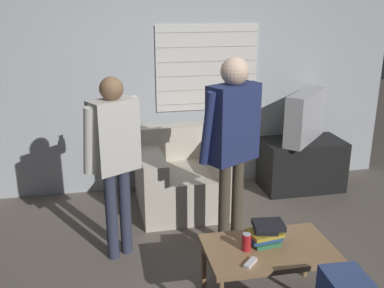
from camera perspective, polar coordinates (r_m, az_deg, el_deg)
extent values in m
plane|color=#665B51|center=(3.72, 3.01, -17.25)|extent=(16.00, 16.00, 0.00)
cube|color=#ADB2B7|center=(5.10, -2.53, 8.23)|extent=(5.20, 0.06, 2.55)
cube|color=silver|center=(5.11, 1.92, 9.60)|extent=(1.16, 0.02, 0.95)
cube|color=#A4A099|center=(5.18, 1.91, 5.24)|extent=(1.14, 0.00, 0.01)
cube|color=#A4A099|center=(5.14, 1.93, 6.96)|extent=(1.14, 0.00, 0.01)
cube|color=#A4A099|center=(5.11, 1.94, 8.71)|extent=(1.14, 0.00, 0.01)
cube|color=#A4A099|center=(5.09, 1.96, 10.47)|extent=(1.14, 0.00, 0.01)
cube|color=#A4A099|center=(5.07, 1.98, 12.24)|extent=(1.14, 0.00, 0.01)
cube|color=#A4A099|center=(5.06, 2.00, 14.03)|extent=(1.14, 0.00, 0.01)
cube|color=beige|center=(4.78, -0.93, -5.62)|extent=(0.98, 0.93, 0.45)
cube|color=beige|center=(4.96, -1.80, 0.33)|extent=(0.96, 0.22, 0.37)
cube|color=beige|center=(4.74, 3.30, -1.61)|extent=(0.26, 0.91, 0.20)
cube|color=beige|center=(4.60, -5.33, -2.29)|extent=(0.26, 0.91, 0.20)
cube|color=#9E754C|center=(3.34, 9.74, -13.08)|extent=(0.92, 0.56, 0.04)
cylinder|color=#9E754C|center=(3.54, 1.52, -15.13)|extent=(0.04, 0.04, 0.42)
cylinder|color=#9E754C|center=(3.80, 14.29, -13.28)|extent=(0.04, 0.04, 0.42)
cube|color=black|center=(5.40, 13.73, -2.53)|extent=(0.92, 0.52, 0.59)
cube|color=#B2B2B7|center=(5.23, 14.20, 3.41)|extent=(0.70, 0.72, 0.57)
cube|color=#3D4738|center=(5.26, 13.13, 3.58)|extent=(0.49, 0.51, 0.46)
cylinder|color=#33384C|center=(3.89, -10.18, -8.97)|extent=(0.10, 0.10, 0.79)
cylinder|color=#33384C|center=(3.96, -8.48, -8.42)|extent=(0.10, 0.10, 0.79)
cube|color=beige|center=(3.67, -9.88, 1.04)|extent=(0.43, 0.36, 0.60)
sphere|color=#846042|center=(3.57, -10.21, 6.92)|extent=(0.19, 0.19, 0.19)
cylinder|color=beige|center=(3.61, -13.07, 0.35)|extent=(0.14, 0.17, 0.57)
cylinder|color=beige|center=(3.95, -9.41, 4.87)|extent=(0.33, 0.52, 0.26)
cube|color=white|center=(4.19, -11.26, 4.20)|extent=(0.07, 0.08, 0.13)
cylinder|color=#4C4233|center=(3.88, 4.10, -8.27)|extent=(0.10, 0.10, 0.86)
cylinder|color=#4C4233|center=(3.99, 5.74, -7.59)|extent=(0.10, 0.10, 0.86)
cube|color=navy|center=(3.67, 5.24, 2.63)|extent=(0.49, 0.39, 0.64)
sphere|color=beige|center=(3.58, 5.44, 9.17)|extent=(0.23, 0.23, 0.23)
cylinder|color=navy|center=(3.54, 1.96, 1.94)|extent=(0.14, 0.17, 0.61)
cylinder|color=navy|center=(3.98, 5.14, 5.64)|extent=(0.33, 0.51, 0.40)
cube|color=black|center=(4.19, 2.60, 3.94)|extent=(0.08, 0.10, 0.12)
cube|color=#33754C|center=(3.35, 9.28, -12.24)|extent=(0.21, 0.16, 0.03)
cube|color=#284C89|center=(3.36, 9.18, -11.51)|extent=(0.25, 0.17, 0.04)
cube|color=gold|center=(3.33, 9.26, -11.09)|extent=(0.25, 0.21, 0.03)
cube|color=black|center=(3.32, 9.32, -10.58)|extent=(0.20, 0.19, 0.03)
cube|color=black|center=(3.30, 9.69, -10.11)|extent=(0.23, 0.19, 0.04)
cylinder|color=red|center=(3.24, 6.93, -12.27)|extent=(0.07, 0.07, 0.12)
cylinder|color=silver|center=(3.21, 6.97, -11.30)|extent=(0.06, 0.06, 0.00)
cube|color=white|center=(3.12, 7.44, -14.75)|extent=(0.12, 0.12, 0.02)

